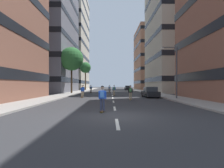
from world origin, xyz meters
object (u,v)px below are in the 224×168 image
streetlamp_right (174,66)px  skater_6 (83,89)px  skater_5 (109,88)px  skater_2 (82,91)px  parked_car_near (150,92)px  skater_4 (130,92)px  street_tree_mid (72,59)px  street_tree_near (85,68)px  skater_0 (102,97)px  parked_car_mid (128,88)px  skater_1 (91,88)px  skater_3 (114,89)px

streetlamp_right → skater_6: size_ratio=3.65×
skater_5 → skater_2: bearing=-106.0°
parked_car_near → skater_4: size_ratio=2.47×
parked_car_near → streetlamp_right: streetlamp_right is taller
skater_4 → skater_6: size_ratio=1.00×
parked_car_near → street_tree_mid: (-13.80, 9.88, 6.42)m
skater_4 → skater_6: same height
street_tree_near → skater_6: bearing=-82.3°
skater_5 → parked_car_near: bearing=-64.4°
skater_4 → parked_car_near: bearing=50.7°
skater_0 → skater_4: bearing=71.3°
parked_car_near → skater_6: (-10.62, 4.95, 0.32)m
skater_4 → skater_5: same height
street_tree_near → parked_car_mid: bearing=13.0°
skater_1 → skater_0: bearing=-81.5°
skater_5 → skater_6: 8.90m
skater_2 → skater_3: size_ratio=1.00×
street_tree_mid → skater_3: 11.87m
skater_3 → skater_4: same height
streetlamp_right → skater_5: streetlamp_right is taller
parked_car_mid → skater_3: 27.68m
parked_car_mid → skater_6: size_ratio=2.47×
skater_4 → street_tree_near: bearing=107.7°
skater_2 → skater_6: (-0.82, 5.51, 0.03)m
parked_car_mid → skater_4: size_ratio=2.47×
skater_4 → skater_5: 16.93m
skater_6 → skater_0: bearing=-76.5°
parked_car_near → skater_1: bearing=128.4°
skater_0 → skater_5: size_ratio=1.00×
parked_car_mid → skater_3: bearing=-100.8°
street_tree_mid → skater_2: (3.99, -10.44, -6.13)m
parked_car_near → parked_car_mid: bearing=90.0°
skater_2 → skater_4: (6.41, -3.59, 0.03)m
street_tree_near → skater_5: size_ratio=5.01×
parked_car_near → street_tree_mid: street_tree_mid is taller
skater_2 → skater_6: bearing=98.4°
skater_4 → skater_6: (-7.23, 9.10, 0.00)m
streetlamp_right → skater_2: size_ratio=3.65×
street_tree_mid → skater_4: street_tree_mid is taller
parked_car_near → skater_0: size_ratio=2.47×
streetlamp_right → skater_3: (-7.32, 7.87, -3.12)m
streetlamp_right → skater_5: 18.21m
skater_0 → parked_car_near: bearing=63.8°
skater_5 → skater_6: bearing=-121.0°
street_tree_near → skater_1: size_ratio=5.01×
streetlamp_right → street_tree_near: bearing=116.6°
skater_0 → street_tree_near: bearing=100.2°
street_tree_mid → streetlamp_right: bearing=-39.8°
streetlamp_right → skater_3: 11.19m
parked_car_near → streetlamp_right: (2.15, -3.38, 3.44)m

